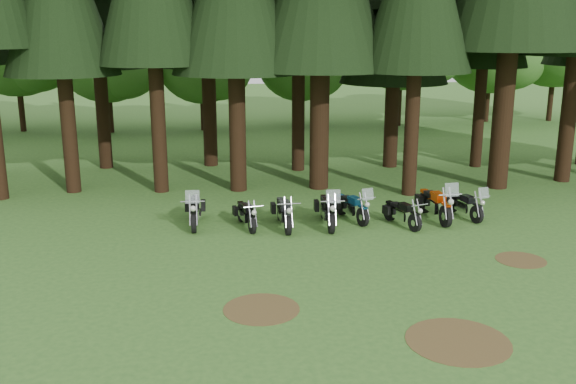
% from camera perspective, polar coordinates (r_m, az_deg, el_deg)
% --- Properties ---
extents(ground, '(120.00, 120.00, 0.00)m').
position_cam_1_polar(ground, '(17.44, 7.16, -7.13)').
color(ground, '#315E23').
rests_on(ground, ground).
extents(decid_1, '(7.91, 7.69, 9.88)m').
position_cam_1_polar(decid_1, '(43.31, -22.81, 12.61)').
color(decid_1, black).
rests_on(decid_1, ground).
extents(decid_2, '(6.72, 6.53, 8.40)m').
position_cam_1_polar(decid_2, '(41.13, -15.51, 11.93)').
color(decid_2, black).
rests_on(decid_2, ground).
extents(decid_3, '(6.12, 5.95, 7.65)m').
position_cam_1_polar(decid_3, '(40.97, -7.31, 11.70)').
color(decid_3, black).
rests_on(decid_3, ground).
extents(decid_4, '(5.93, 5.76, 7.41)m').
position_cam_1_polar(decid_4, '(42.50, 1.42, 11.71)').
color(decid_4, black).
rests_on(decid_4, ground).
extents(decid_5, '(8.45, 8.21, 10.56)m').
position_cam_1_polar(decid_5, '(43.23, 10.68, 13.99)').
color(decid_5, black).
rests_on(decid_5, ground).
extents(decid_6, '(7.06, 6.86, 8.82)m').
position_cam_1_polar(decid_6, '(46.70, 18.09, 12.29)').
color(decid_6, black).
rests_on(decid_6, ground).
extents(decid_7, '(8.44, 8.20, 10.55)m').
position_cam_1_polar(decid_7, '(48.55, 23.38, 13.09)').
color(decid_7, black).
rests_on(decid_7, ground).
extents(dirt_patch_0, '(1.80, 1.80, 0.01)m').
position_cam_1_polar(dirt_patch_0, '(15.21, -2.38, -10.34)').
color(dirt_patch_0, '#4C3D1E').
rests_on(dirt_patch_0, ground).
extents(dirt_patch_1, '(1.40, 1.40, 0.01)m').
position_cam_1_polar(dirt_patch_1, '(19.36, 19.99, -5.69)').
color(dirt_patch_1, '#4C3D1E').
rests_on(dirt_patch_1, ground).
extents(dirt_patch_2, '(2.20, 2.20, 0.01)m').
position_cam_1_polar(dirt_patch_2, '(14.23, 14.87, -12.68)').
color(dirt_patch_2, '#4C3D1E').
rests_on(dirt_patch_2, ground).
extents(motorcycle_0, '(0.44, 2.34, 1.48)m').
position_cam_1_polar(motorcycle_0, '(21.40, -8.30, -1.68)').
color(motorcycle_0, black).
rests_on(motorcycle_0, ground).
extents(motorcycle_1, '(0.56, 1.97, 0.81)m').
position_cam_1_polar(motorcycle_1, '(21.04, -3.73, -2.07)').
color(motorcycle_1, black).
rests_on(motorcycle_1, ground).
extents(motorcycle_2, '(0.37, 2.28, 0.93)m').
position_cam_1_polar(motorcycle_2, '(20.97, -0.36, -1.93)').
color(motorcycle_2, black).
rests_on(motorcycle_2, ground).
extents(motorcycle_3, '(0.45, 2.40, 1.51)m').
position_cam_1_polar(motorcycle_3, '(21.17, 3.54, -1.70)').
color(motorcycle_3, black).
rests_on(motorcycle_3, ground).
extents(motorcycle_4, '(0.91, 2.12, 1.35)m').
position_cam_1_polar(motorcycle_4, '(21.84, 5.70, -1.39)').
color(motorcycle_4, black).
rests_on(motorcycle_4, ground).
extents(motorcycle_5, '(0.81, 1.88, 0.80)m').
position_cam_1_polar(motorcycle_5, '(21.48, 10.09, -1.94)').
color(motorcycle_5, black).
rests_on(motorcycle_5, ground).
extents(motorcycle_6, '(0.59, 2.50, 1.57)m').
position_cam_1_polar(motorcycle_6, '(22.35, 12.94, -1.13)').
color(motorcycle_6, black).
rests_on(motorcycle_6, ground).
extents(motorcycle_7, '(0.78, 2.05, 1.30)m').
position_cam_1_polar(motorcycle_7, '(22.87, 15.40, -1.17)').
color(motorcycle_7, black).
rests_on(motorcycle_7, ground).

